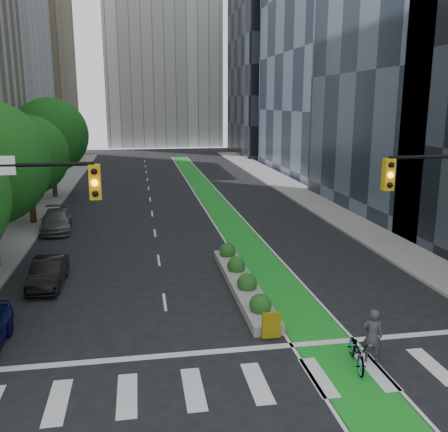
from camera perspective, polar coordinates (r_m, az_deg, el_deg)
name	(u,v)px	position (r m, az deg, el deg)	size (l,w,h in m)	color
ground	(250,367)	(17.31, 3.00, -16.82)	(160.00, 160.00, 0.00)	black
sidewalk_left	(31,214)	(41.41, -21.23, 0.17)	(3.60, 90.00, 0.15)	gray
sidewalk_right	(321,204)	(43.30, 11.01, 1.34)	(3.60, 90.00, 0.15)	gray
bike_lane_paint	(210,197)	(45.91, -1.56, 2.14)	(2.20, 70.00, 0.01)	#1A9424
building_tan_far	(21,71)	(82.46, -22.15, 15.07)	(14.00, 16.00, 26.00)	tan
building_dark_end	(279,68)	(86.07, 6.31, 16.45)	(14.00, 18.00, 28.00)	black
tree_midfar	(28,155)	(37.60, -21.50, 6.48)	(5.60, 5.60, 7.76)	black
tree_far	(51,135)	(47.35, -19.20, 8.71)	(6.60, 6.60, 9.00)	black
median_planter	(242,281)	(23.64, 2.10, -7.42)	(1.20, 10.26, 1.10)	gray
bicycle	(357,351)	(17.66, 14.97, -14.71)	(0.69, 1.98, 1.04)	gray
cyclist	(372,336)	(17.83, 16.58, -13.01)	(0.69, 0.45, 1.90)	#3B3641
parked_car_left_mid	(48,273)	(25.28, -19.46, -6.11)	(1.40, 4.02, 1.32)	black
parked_car_left_far	(56,221)	(35.76, -18.61, -0.51)	(1.95, 4.80, 1.39)	#565A5B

